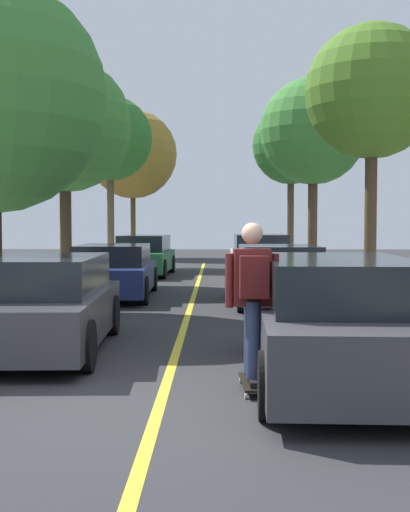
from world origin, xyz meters
TOP-DOWN VIEW (x-y plane):
  - ground at (0.00, 0.00)m, footprint 80.00×80.00m
  - center_line at (0.00, 4.00)m, footprint 0.12×39.20m
  - parked_car_left_nearest at (-1.96, 2.92)m, footprint 2.08×4.17m
  - parked_car_left_near at (-1.95, 9.67)m, footprint 2.02×4.50m
  - parked_car_left_far at (-1.95, 16.50)m, footprint 1.97×4.27m
  - parked_car_right_nearest at (1.95, 1.17)m, footprint 2.04×4.55m
  - parked_car_right_near at (1.95, 8.32)m, footprint 2.05×4.05m
  - parked_car_right_far at (1.95, 14.67)m, footprint 1.92×4.08m
  - street_tree_left_near at (-3.82, 12.75)m, footprint 3.87×3.87m
  - street_tree_left_far at (-3.82, 20.91)m, footprint 3.48×3.48m
  - street_tree_left_farthest at (-3.82, 28.26)m, footprint 4.62×4.62m
  - street_tree_right_nearest at (3.82, 7.65)m, footprint 2.80×2.80m
  - street_tree_right_near at (3.82, 16.04)m, footprint 3.60×3.60m
  - street_tree_right_far at (3.82, 22.67)m, footprint 3.37×3.37m
  - fire_hydrant at (-3.45, 7.13)m, footprint 0.20×0.20m
  - skateboard at (0.94, 0.71)m, footprint 0.26×0.85m
  - skateboarder at (0.95, 0.67)m, footprint 0.58×0.70m

SIDE VIEW (x-z plane):
  - ground at x=0.00m, z-range 0.00..0.00m
  - center_line at x=0.00m, z-range 0.00..0.01m
  - skateboard at x=0.94m, z-range 0.04..0.14m
  - fire_hydrant at x=-3.45m, z-range 0.14..0.84m
  - parked_car_left_near at x=-1.95m, z-range -0.01..1.28m
  - parked_car_right_near at x=1.95m, z-range -0.01..1.31m
  - parked_car_left_nearest at x=-1.96m, z-range 0.00..1.33m
  - parked_car_left_far at x=-1.95m, z-range -0.01..1.38m
  - parked_car_right_nearest at x=1.95m, z-range 0.00..1.41m
  - parked_car_right_far at x=1.95m, z-range -0.01..1.45m
  - skateboarder at x=0.95m, z-range 0.22..1.93m
  - street_tree_right_nearest at x=3.82m, z-range 1.62..7.45m
  - street_tree_left_near at x=-3.82m, z-range 1.41..7.84m
  - street_tree_right_near at x=3.82m, z-range 1.60..8.18m
  - street_tree_right_far at x=3.82m, z-range 1.81..8.56m
  - street_tree_left_far at x=-3.82m, z-range 1.83..8.75m
  - street_tree_left_farthest at x=-3.82m, z-range 1.62..9.23m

